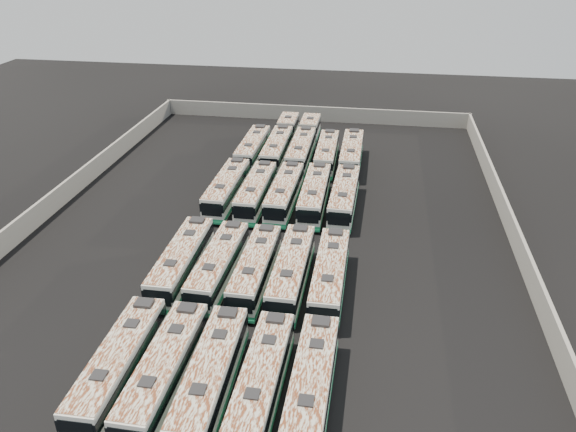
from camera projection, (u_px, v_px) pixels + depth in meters
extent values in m
plane|color=black|center=(266.00, 240.00, 51.86)|extent=(140.00, 140.00, 0.00)
cube|color=gray|center=(314.00, 114.00, 83.20)|extent=(45.20, 0.30, 2.20)
cube|color=gray|center=(520.00, 249.00, 48.17)|extent=(0.30, 73.20, 2.20)
cube|color=gray|center=(41.00, 212.00, 54.54)|extent=(0.30, 73.20, 2.20)
cube|color=silver|center=(119.00, 365.00, 34.78)|extent=(2.39, 10.86, 2.48)
cube|color=#187049|center=(121.00, 376.00, 35.19)|extent=(2.44, 10.91, 0.38)
cube|color=black|center=(118.00, 360.00, 34.59)|extent=(2.45, 10.92, 0.83)
cube|color=black|center=(76.00, 431.00, 29.86)|extent=(1.99, 0.08, 1.31)
cube|color=beige|center=(116.00, 349.00, 34.20)|extent=(2.34, 10.64, 0.06)
cube|color=black|center=(99.00, 375.00, 32.06)|extent=(0.87, 0.87, 0.13)
cube|color=black|center=(131.00, 323.00, 36.25)|extent=(0.87, 0.87, 0.13)
cube|color=black|center=(144.00, 303.00, 38.13)|extent=(1.19, 1.01, 0.23)
cylinder|color=black|center=(81.00, 419.00, 32.36)|extent=(0.26, 0.91, 0.90)
cylinder|color=black|center=(113.00, 423.00, 32.11)|extent=(0.26, 0.91, 0.90)
cylinder|color=black|center=(129.00, 341.00, 38.46)|extent=(0.26, 0.91, 0.90)
cylinder|color=black|center=(156.00, 344.00, 38.20)|extent=(0.26, 0.91, 0.90)
cube|color=silver|center=(165.00, 371.00, 34.30)|extent=(2.36, 10.84, 2.48)
cube|color=#187049|center=(166.00, 382.00, 34.72)|extent=(2.41, 10.89, 0.38)
cube|color=black|center=(164.00, 366.00, 34.11)|extent=(2.42, 10.90, 0.83)
cube|color=beige|center=(162.00, 355.00, 33.72)|extent=(2.31, 10.63, 0.06)
cube|color=black|center=(147.00, 382.00, 31.59)|extent=(0.86, 0.86, 0.13)
cube|color=black|center=(176.00, 329.00, 35.76)|extent=(0.86, 0.86, 0.13)
cube|color=black|center=(187.00, 308.00, 37.64)|extent=(1.18, 1.00, 0.23)
cylinder|color=black|center=(128.00, 426.00, 31.92)|extent=(0.26, 0.90, 0.90)
cylinder|color=black|center=(161.00, 430.00, 31.63)|extent=(0.26, 0.90, 0.90)
cylinder|color=black|center=(171.00, 346.00, 37.99)|extent=(0.26, 0.90, 0.90)
cylinder|color=black|center=(199.00, 349.00, 37.69)|extent=(0.26, 0.90, 0.90)
cube|color=silver|center=(211.00, 377.00, 33.79)|extent=(2.47, 10.92, 2.49)
cube|color=#187049|center=(212.00, 389.00, 34.21)|extent=(2.52, 10.97, 0.38)
cube|color=black|center=(210.00, 372.00, 33.60)|extent=(2.53, 10.98, 0.83)
cube|color=beige|center=(209.00, 361.00, 33.21)|extent=(2.42, 10.70, 0.06)
cube|color=black|center=(198.00, 389.00, 31.06)|extent=(0.88, 0.88, 0.13)
cube|color=black|center=(219.00, 334.00, 35.27)|extent=(0.88, 0.88, 0.13)
cube|color=black|center=(228.00, 313.00, 37.17)|extent=(1.20, 1.02, 0.24)
cylinder|color=black|center=(211.00, 352.00, 37.49)|extent=(0.27, 0.91, 0.91)
cylinder|color=black|center=(240.00, 355.00, 37.24)|extent=(0.27, 0.91, 0.91)
cube|color=silver|center=(261.00, 382.00, 33.52)|extent=(2.30, 10.56, 2.42)
cube|color=#187049|center=(262.00, 393.00, 33.93)|extent=(2.35, 10.61, 0.37)
cube|color=black|center=(261.00, 377.00, 33.34)|extent=(2.36, 10.62, 0.81)
cube|color=beige|center=(261.00, 366.00, 32.96)|extent=(2.26, 10.35, 0.06)
cube|color=black|center=(252.00, 394.00, 30.88)|extent=(0.84, 0.84, 0.12)
cube|color=black|center=(269.00, 340.00, 34.95)|extent=(0.84, 0.84, 0.12)
cube|color=black|center=(275.00, 318.00, 36.77)|extent=(1.15, 0.98, 0.23)
cylinder|color=black|center=(259.00, 356.00, 37.11)|extent=(0.25, 0.88, 0.88)
cylinder|color=black|center=(287.00, 360.00, 36.83)|extent=(0.25, 0.88, 0.88)
cube|color=silver|center=(311.00, 388.00, 33.06)|extent=(2.32, 10.78, 2.47)
cube|color=#187049|center=(311.00, 399.00, 33.47)|extent=(2.37, 10.83, 0.38)
cube|color=black|center=(311.00, 383.00, 32.87)|extent=(2.38, 10.84, 0.83)
cube|color=beige|center=(312.00, 372.00, 32.48)|extent=(2.28, 10.56, 0.06)
cube|color=black|center=(306.00, 401.00, 30.36)|extent=(0.86, 0.86, 0.13)
cube|color=black|center=(317.00, 344.00, 34.51)|extent=(0.86, 0.86, 0.13)
cube|color=black|center=(321.00, 322.00, 36.38)|extent=(1.17, 1.00, 0.23)
cylinder|color=black|center=(303.00, 361.00, 36.72)|extent=(0.26, 0.90, 0.90)
cylinder|color=black|center=(332.00, 364.00, 36.43)|extent=(0.26, 0.90, 0.90)
cube|color=silver|center=(182.00, 262.00, 45.46)|extent=(2.38, 10.96, 2.51)
cube|color=#187049|center=(183.00, 271.00, 45.88)|extent=(2.43, 11.01, 0.38)
cube|color=black|center=(181.00, 257.00, 45.27)|extent=(2.44, 11.02, 0.84)
cube|color=black|center=(157.00, 298.00, 40.51)|extent=(2.01, 0.08, 1.32)
cube|color=#187049|center=(159.00, 314.00, 41.14)|extent=(2.28, 0.12, 0.26)
cube|color=beige|center=(180.00, 248.00, 44.88)|extent=(2.33, 10.74, 0.06)
cube|color=black|center=(170.00, 263.00, 42.72)|extent=(0.87, 0.87, 0.13)
cube|color=black|center=(189.00, 233.00, 46.95)|extent=(0.87, 0.87, 0.13)
cube|color=black|center=(197.00, 220.00, 48.85)|extent=(1.19, 1.01, 0.24)
cylinder|color=black|center=(156.00, 297.00, 43.03)|extent=(0.26, 0.91, 0.91)
cylinder|color=black|center=(181.00, 299.00, 42.77)|extent=(0.26, 0.91, 0.91)
cylinder|color=black|center=(185.00, 251.00, 49.18)|extent=(0.26, 0.91, 0.91)
cylinder|color=black|center=(206.00, 253.00, 48.92)|extent=(0.26, 0.91, 0.91)
cube|color=silver|center=(219.00, 266.00, 45.02)|extent=(2.49, 10.70, 2.44)
cube|color=#187049|center=(219.00, 275.00, 45.43)|extent=(2.54, 10.75, 0.37)
cube|color=black|center=(218.00, 261.00, 44.84)|extent=(2.55, 10.76, 0.82)
cube|color=black|center=(197.00, 301.00, 40.22)|extent=(1.95, 0.11, 1.29)
cube|color=#187049|center=(198.00, 317.00, 40.84)|extent=(2.22, 0.16, 0.25)
cube|color=beige|center=(218.00, 252.00, 44.45)|extent=(2.44, 10.49, 0.06)
cube|color=black|center=(209.00, 267.00, 42.36)|extent=(0.86, 0.86, 0.12)
cube|color=black|center=(226.00, 237.00, 46.45)|extent=(0.86, 0.86, 0.12)
cube|color=black|center=(233.00, 225.00, 48.29)|extent=(1.18, 1.00, 0.23)
cylinder|color=black|center=(194.00, 300.00, 42.70)|extent=(0.27, 0.89, 0.89)
cylinder|color=black|center=(218.00, 303.00, 42.39)|extent=(0.27, 0.89, 0.89)
cylinder|color=black|center=(220.00, 254.00, 48.65)|extent=(0.27, 0.89, 0.89)
cylinder|color=black|center=(242.00, 257.00, 48.34)|extent=(0.27, 0.89, 0.89)
cube|color=silver|center=(255.00, 269.00, 44.60)|extent=(2.28, 10.53, 2.41)
cube|color=#187049|center=(256.00, 278.00, 45.00)|extent=(2.33, 10.58, 0.37)
cube|color=black|center=(255.00, 265.00, 44.41)|extent=(2.34, 10.59, 0.81)
cube|color=black|center=(239.00, 305.00, 39.84)|extent=(1.93, 0.08, 1.27)
cube|color=#187049|center=(240.00, 321.00, 40.45)|extent=(2.19, 0.12, 0.25)
cube|color=beige|center=(255.00, 256.00, 44.03)|extent=(2.23, 10.32, 0.06)
cube|color=black|center=(248.00, 271.00, 41.96)|extent=(0.84, 0.84, 0.12)
cube|color=black|center=(261.00, 240.00, 46.02)|extent=(0.84, 0.84, 0.12)
cube|color=black|center=(266.00, 228.00, 47.84)|extent=(1.15, 0.97, 0.23)
cylinder|color=black|center=(234.00, 304.00, 42.28)|extent=(0.25, 0.88, 0.88)
cylinder|color=black|center=(258.00, 306.00, 42.00)|extent=(0.25, 0.88, 0.88)
cylinder|color=black|center=(254.00, 258.00, 48.18)|extent=(0.25, 0.88, 0.88)
cylinder|color=black|center=(275.00, 260.00, 47.89)|extent=(0.25, 0.88, 0.88)
cube|color=silver|center=(292.00, 271.00, 44.18)|extent=(2.32, 10.94, 2.50)
cube|color=#187049|center=(291.00, 281.00, 44.60)|extent=(2.37, 10.99, 0.38)
cube|color=black|center=(292.00, 267.00, 43.99)|extent=(2.38, 11.00, 0.84)
cube|color=black|center=(279.00, 310.00, 39.24)|extent=(2.00, 0.07, 1.32)
cube|color=#187049|center=(279.00, 326.00, 39.87)|extent=(2.28, 0.11, 0.25)
cube|color=beige|center=(292.00, 258.00, 43.59)|extent=(2.27, 10.72, 0.06)
cube|color=black|center=(286.00, 273.00, 41.44)|extent=(0.87, 0.87, 0.13)
cube|color=black|center=(296.00, 241.00, 45.66)|extent=(0.87, 0.87, 0.13)
cube|color=black|center=(300.00, 228.00, 47.56)|extent=(1.19, 1.01, 0.24)
cylinder|color=black|center=(271.00, 308.00, 41.77)|extent=(0.26, 0.91, 0.91)
cylinder|color=black|center=(297.00, 311.00, 41.48)|extent=(0.26, 0.91, 0.91)
cylinder|color=black|center=(287.00, 259.00, 47.90)|extent=(0.26, 0.91, 0.91)
cylinder|color=black|center=(309.00, 261.00, 47.62)|extent=(0.26, 0.91, 0.91)
cube|color=silver|center=(330.00, 276.00, 43.63)|extent=(2.28, 10.86, 2.49)
cube|color=#187049|center=(329.00, 286.00, 44.05)|extent=(2.33, 10.91, 0.38)
cube|color=black|center=(330.00, 272.00, 43.44)|extent=(2.34, 10.92, 0.83)
cube|color=black|center=(323.00, 315.00, 38.71)|extent=(1.99, 0.06, 1.31)
cube|color=#187049|center=(322.00, 331.00, 39.35)|extent=(2.26, 0.10, 0.25)
cube|color=beige|center=(330.00, 262.00, 43.05)|extent=(2.24, 10.65, 0.06)
cube|color=black|center=(327.00, 278.00, 40.91)|extent=(0.86, 0.86, 0.13)
cube|color=black|center=(333.00, 246.00, 45.10)|extent=(0.86, 0.86, 0.13)
cube|color=black|center=(336.00, 232.00, 46.99)|extent=(1.18, 1.00, 0.24)
cylinder|color=black|center=(312.00, 313.00, 41.22)|extent=(0.26, 0.91, 0.90)
cylinder|color=black|center=(338.00, 316.00, 40.95)|extent=(0.26, 0.91, 0.90)
cylinder|color=black|center=(322.00, 264.00, 47.32)|extent=(0.26, 0.91, 0.90)
cylinder|color=black|center=(345.00, 265.00, 47.05)|extent=(0.26, 0.91, 0.90)
cube|color=silver|center=(227.00, 189.00, 58.11)|extent=(2.36, 10.95, 2.51)
cube|color=#187049|center=(227.00, 197.00, 58.53)|extent=(2.41, 11.00, 0.38)
cube|color=black|center=(227.00, 185.00, 57.92)|extent=(2.42, 11.01, 0.84)
cube|color=black|center=(211.00, 210.00, 53.16)|extent=(2.01, 0.07, 1.32)
cube|color=#187049|center=(212.00, 223.00, 53.80)|extent=(2.28, 0.12, 0.26)
cube|color=beige|center=(226.00, 178.00, 57.52)|extent=(2.31, 10.73, 0.06)
cube|color=black|center=(220.00, 186.00, 55.37)|extent=(0.87, 0.87, 0.13)
cube|color=black|center=(232.00, 168.00, 59.59)|extent=(0.87, 0.87, 0.13)
cube|color=black|center=(237.00, 160.00, 61.48)|extent=(1.19, 1.01, 0.24)
cylinder|color=black|center=(209.00, 213.00, 55.70)|extent=(0.26, 0.91, 0.91)
cylinder|color=black|center=(228.00, 214.00, 55.41)|extent=(0.26, 0.91, 0.91)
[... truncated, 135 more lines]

